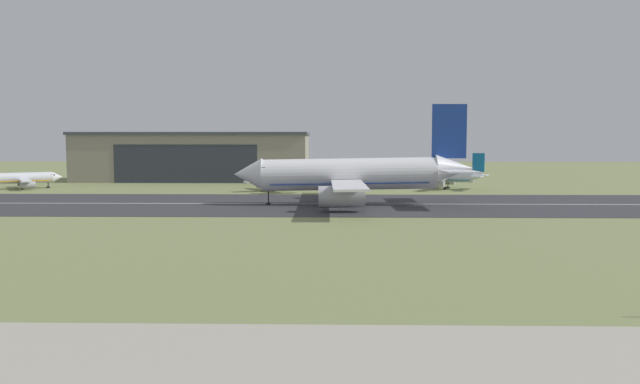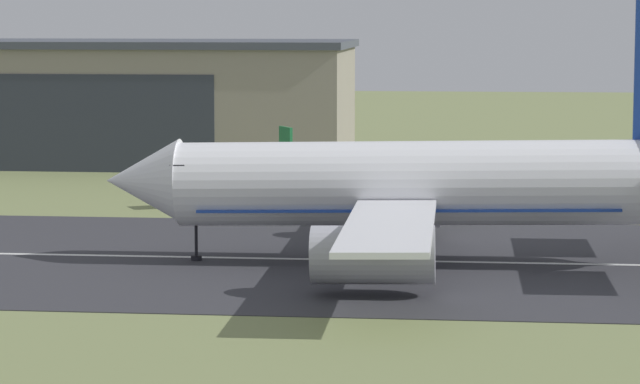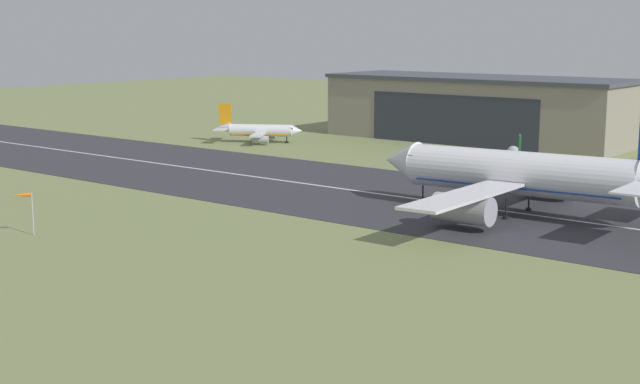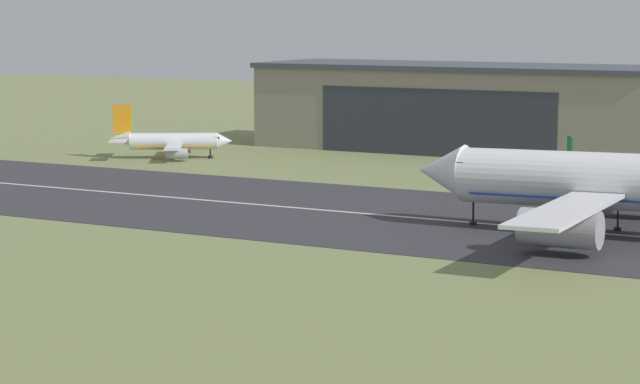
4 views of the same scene
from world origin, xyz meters
TOP-DOWN VIEW (x-y plane):
  - ground_plane at (0.00, 59.19)m, footprint 627.75×627.75m
  - runway_strip at (0.00, 118.38)m, footprint 387.75×44.00m
  - runway_centreline at (0.00, 118.38)m, footprint 348.98×0.70m
  - hangar_building at (-48.31, 191.89)m, footprint 73.62×24.99m
  - airplane_landing at (0.02, 117.21)m, footprint 48.12×55.45m
  - airplane_parked_west at (-86.55, 156.07)m, footprint 21.13×18.67m
  - airplane_parked_centre at (-17.60, 150.81)m, footprint 18.12×21.85m
  - windsock_pole at (-44.96, 65.00)m, footprint 1.83×2.37m

SIDE VIEW (x-z plane):
  - ground_plane at x=0.00m, z-range 0.00..0.00m
  - runway_strip at x=0.00m, z-range 0.00..0.06m
  - runway_centreline at x=0.00m, z-range 0.06..0.07m
  - airplane_parked_west at x=-86.55m, z-range -1.76..7.47m
  - airplane_parked_centre at x=-17.60m, z-range -1.31..7.08m
  - windsock_pole at x=-44.96m, z-range 2.27..7.99m
  - airplane_landing at x=0.02m, z-range -4.12..15.97m
  - hangar_building at x=-48.31m, z-range 0.02..15.48m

